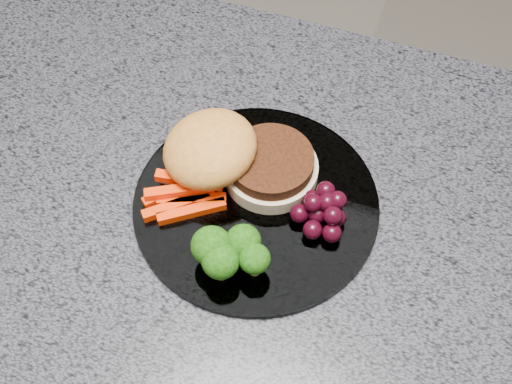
% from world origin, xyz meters
% --- Properties ---
extents(island_cabinet, '(1.20, 0.60, 0.86)m').
position_xyz_m(island_cabinet, '(0.00, 0.00, 0.43)').
color(island_cabinet, brown).
rests_on(island_cabinet, ground).
extents(countertop, '(1.20, 0.60, 0.04)m').
position_xyz_m(countertop, '(0.00, 0.00, 0.88)').
color(countertop, '#4A4A53').
rests_on(countertop, island_cabinet).
extents(plate, '(0.26, 0.26, 0.01)m').
position_xyz_m(plate, '(0.06, 0.01, 0.90)').
color(plate, white).
rests_on(plate, countertop).
extents(burger, '(0.19, 0.14, 0.06)m').
position_xyz_m(burger, '(0.02, 0.04, 0.93)').
color(burger, beige).
rests_on(burger, plate).
extents(carrot_sticks, '(0.09, 0.08, 0.02)m').
position_xyz_m(carrot_sticks, '(-0.01, -0.01, 0.91)').
color(carrot_sticks, '#FB3404').
rests_on(carrot_sticks, plate).
extents(broccoli, '(0.08, 0.06, 0.05)m').
position_xyz_m(broccoli, '(0.06, -0.06, 0.93)').
color(broccoli, '#58802E').
rests_on(broccoli, plate).
extents(grape_bunch, '(0.06, 0.06, 0.03)m').
position_xyz_m(grape_bunch, '(0.13, 0.02, 0.92)').
color(grape_bunch, black).
rests_on(grape_bunch, plate).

